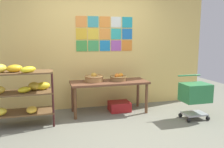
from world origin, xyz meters
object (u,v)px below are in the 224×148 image
(display_table, at_px, (109,85))
(produce_crate_under_table, at_px, (119,106))
(fruit_basket_back_right, at_px, (118,78))
(banana_shelf_unit, at_px, (21,89))
(fruit_basket_back_left, at_px, (94,78))
(shopping_cart, at_px, (195,94))

(display_table, xyz_separation_m, produce_crate_under_table, (0.23, 0.03, -0.47))
(fruit_basket_back_right, height_order, produce_crate_under_table, fruit_basket_back_right)
(banana_shelf_unit, distance_m, fruit_basket_back_left, 1.41)
(fruit_basket_back_left, relative_size, fruit_basket_back_right, 1.12)
(fruit_basket_back_left, height_order, produce_crate_under_table, fruit_basket_back_left)
(fruit_basket_back_left, relative_size, shopping_cart, 0.48)
(fruit_basket_back_right, bearing_deg, shopping_cart, -33.61)
(display_table, distance_m, produce_crate_under_table, 0.52)
(fruit_basket_back_left, height_order, shopping_cart, fruit_basket_back_left)
(display_table, height_order, produce_crate_under_table, display_table)
(display_table, height_order, fruit_basket_back_left, fruit_basket_back_left)
(fruit_basket_back_right, bearing_deg, produce_crate_under_table, -31.48)
(display_table, height_order, fruit_basket_back_right, fruit_basket_back_right)
(banana_shelf_unit, distance_m, produce_crate_under_table, 1.98)
(fruit_basket_back_right, relative_size, produce_crate_under_table, 0.81)
(fruit_basket_back_right, height_order, shopping_cart, shopping_cart)
(produce_crate_under_table, bearing_deg, shopping_cart, -33.65)
(fruit_basket_back_right, xyz_separation_m, shopping_cart, (1.25, -0.83, -0.23))
(produce_crate_under_table, relative_size, shopping_cart, 0.53)
(fruit_basket_back_left, bearing_deg, fruit_basket_back_right, -4.58)
(fruit_basket_back_left, bearing_deg, produce_crate_under_table, -5.76)
(banana_shelf_unit, bearing_deg, shopping_cart, -8.47)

